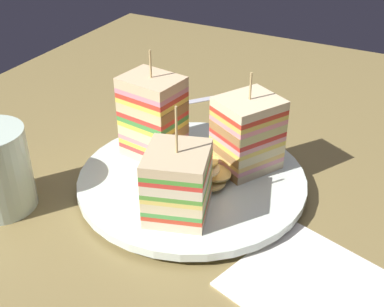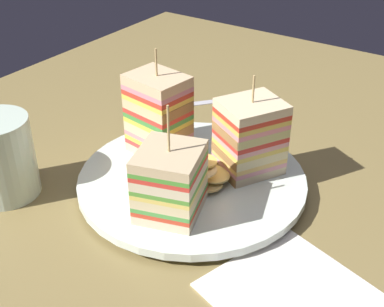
% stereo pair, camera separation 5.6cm
% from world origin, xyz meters
% --- Properties ---
extents(ground_plane, '(1.09, 0.89, 0.02)m').
position_xyz_m(ground_plane, '(0.00, 0.00, -0.01)').
color(ground_plane, olive).
extents(plate, '(0.26, 0.26, 0.02)m').
position_xyz_m(plate, '(0.00, 0.00, 0.01)').
color(plate, white).
rests_on(plate, ground_plane).
extents(sandwich_wedge_0, '(0.06, 0.07, 0.13)m').
position_xyz_m(sandwich_wedge_0, '(0.02, 0.06, 0.07)').
color(sandwich_wedge_0, beige).
rests_on(sandwich_wedge_0, plate).
extents(sandwich_wedge_1, '(0.08, 0.08, 0.12)m').
position_xyz_m(sandwich_wedge_1, '(-0.06, -0.02, 0.05)').
color(sandwich_wedge_1, beige).
rests_on(sandwich_wedge_1, plate).
extents(sandwich_wedge_2, '(0.09, 0.08, 0.12)m').
position_xyz_m(sandwich_wedge_2, '(0.05, -0.05, 0.06)').
color(sandwich_wedge_2, beige).
rests_on(sandwich_wedge_2, plate).
extents(chip_pile, '(0.06, 0.07, 0.03)m').
position_xyz_m(chip_pile, '(-0.00, -0.02, 0.03)').
color(chip_pile, '#E1C87D').
rests_on(chip_pile, plate).
extents(spoon, '(0.12, 0.11, 0.01)m').
position_xyz_m(spoon, '(0.15, 0.14, 0.00)').
color(spoon, silver).
rests_on(spoon, ground_plane).
extents(napkin, '(0.16, 0.16, 0.01)m').
position_xyz_m(napkin, '(-0.08, -0.16, 0.00)').
color(napkin, white).
rests_on(napkin, ground_plane).
extents(drinking_glass, '(0.07, 0.07, 0.09)m').
position_xyz_m(drinking_glass, '(-0.12, 0.17, 0.04)').
color(drinking_glass, silver).
rests_on(drinking_glass, ground_plane).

